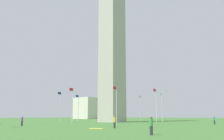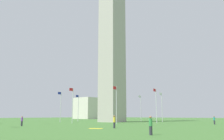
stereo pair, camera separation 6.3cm
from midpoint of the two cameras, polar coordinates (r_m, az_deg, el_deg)
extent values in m
plane|color=#3D6B2D|center=(65.59, 0.03, -12.14)|extent=(260.00, 260.00, 0.00)
cube|color=#A8A399|center=(68.57, 0.03, 6.42)|extent=(5.46, 5.46, 43.67)
cylinder|color=silver|center=(56.07, -9.22, -8.19)|extent=(0.14, 0.14, 7.99)
cube|color=red|center=(55.97, -9.55, -4.53)|extent=(1.00, 0.03, 0.64)
cylinder|color=silver|center=(52.06, 1.08, -8.14)|extent=(0.14, 0.14, 7.99)
cube|color=red|center=(51.92, 0.68, -4.22)|extent=(1.00, 0.03, 0.64)
cylinder|color=silver|center=(57.61, 10.39, -8.21)|extent=(0.14, 0.14, 7.99)
cube|color=red|center=(57.39, 9.99, -4.67)|extent=(1.00, 0.03, 0.64)
cylinder|color=silver|center=(67.92, 11.67, -8.51)|extent=(0.14, 0.14, 7.99)
cube|color=white|center=(67.65, 11.33, -5.50)|extent=(1.00, 0.03, 0.64)
cylinder|color=silver|center=(76.38, 6.81, -8.86)|extent=(0.14, 0.14, 7.99)
cube|color=white|center=(76.11, 6.52, -6.19)|extent=(1.00, 0.03, 0.64)
cylinder|color=silver|center=(79.16, -0.67, -8.99)|extent=(0.14, 0.14, 7.99)
cube|color=#1E2D99|center=(78.93, -0.93, -6.41)|extent=(1.00, 0.03, 0.64)
cylinder|color=silver|center=(75.22, -7.90, -8.81)|extent=(0.14, 0.14, 7.99)
cube|color=#1E2D99|center=(75.05, -8.15, -6.09)|extent=(1.00, 0.03, 0.64)
cylinder|color=silver|center=(66.06, -11.95, -8.44)|extent=(0.14, 0.14, 7.99)
cube|color=#1E2D99|center=(65.95, -12.21, -5.34)|extent=(1.00, 0.03, 0.64)
cylinder|color=#2D2D38|center=(34.65, 0.59, -12.85)|extent=(0.29, 0.29, 0.80)
cylinder|color=yellow|center=(34.63, 0.59, -11.59)|extent=(0.32, 0.32, 0.72)
sphere|color=#936B4C|center=(34.62, 0.59, -10.80)|extent=(0.24, 0.24, 0.24)
cylinder|color=#2D2D38|center=(22.88, 9.18, -13.88)|extent=(0.29, 0.29, 0.80)
cylinder|color=#388C47|center=(22.85, 9.12, -12.03)|extent=(0.32, 0.32, 0.67)
sphere|color=#936B4C|center=(22.84, 9.09, -10.89)|extent=(0.24, 0.24, 0.24)
cylinder|color=#2D2D38|center=(52.84, 22.96, -11.26)|extent=(0.29, 0.29, 0.80)
cylinder|color=teal|center=(52.83, 22.90, -10.50)|extent=(0.32, 0.32, 0.61)
sphere|color=#936B4C|center=(52.82, 22.87, -10.04)|extent=(0.24, 0.24, 0.24)
cylinder|color=#2D2D38|center=(44.03, -20.41, -11.73)|extent=(0.29, 0.29, 0.80)
cylinder|color=purple|center=(44.01, -20.35, -10.82)|extent=(0.32, 0.32, 0.60)
sphere|color=#936B4C|center=(44.01, -20.32, -10.28)|extent=(0.24, 0.24, 0.24)
cube|color=beige|center=(131.35, -4.08, -9.01)|extent=(20.91, 11.68, 10.74)
cube|color=yellow|center=(33.87, -3.75, -13.55)|extent=(2.16, 2.27, 0.01)
camera|label=1|loc=(0.03, -89.97, -0.01)|focal=38.92mm
camera|label=2|loc=(0.03, 90.03, 0.01)|focal=38.92mm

